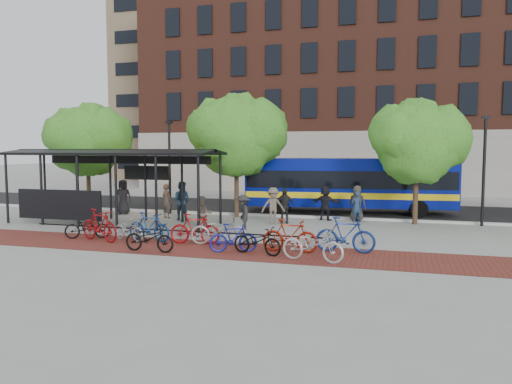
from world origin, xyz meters
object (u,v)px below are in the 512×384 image
(bike_0, at_px, (87,227))
(bike_4, at_px, (149,238))
(bike_9, at_px, (290,236))
(pedestrian_3, at_px, (273,206))
(pedestrian_1, at_px, (167,201))
(pedestrian_2, at_px, (181,201))
(lamp_post_left, at_px, (170,164))
(bike_2, at_px, (129,229))
(bus_shelter, at_px, (110,161))
(lamp_post_right, at_px, (484,167))
(bike_8, at_px, (257,241))
(bike_1, at_px, (99,225))
(pedestrian_5, at_px, (325,203))
(tree_a, at_px, (89,138))
(tree_c, at_px, (419,139))
(pedestrian_7, at_px, (357,207))
(bus, at_px, (349,182))
(pedestrian_4, at_px, (284,206))
(pedestrian_6, at_px, (357,203))
(bike_3, at_px, (149,227))
(bike_6, at_px, (219,230))
(bike_7, at_px, (233,238))
(pedestrian_8, at_px, (203,214))
(pedestrian_9, at_px, (243,214))
(bike_10, at_px, (313,245))
(tree_b, at_px, (238,132))
(pedestrian_0, at_px, (123,197))
(bike_11, at_px, (345,235))

(bike_0, bearing_deg, bike_4, -137.64)
(bike_9, height_order, pedestrian_3, pedestrian_3)
(pedestrian_1, bearing_deg, pedestrian_2, -177.76)
(lamp_post_left, distance_m, bike_2, 8.59)
(bus_shelter, height_order, pedestrian_1, bus_shelter)
(lamp_post_right, bearing_deg, lamp_post_left, 180.00)
(bus_shelter, height_order, bike_8, bus_shelter)
(bike_1, distance_m, pedestrian_5, 11.22)
(pedestrian_3, bearing_deg, pedestrian_1, 152.23)
(tree_a, distance_m, pedestrian_1, 6.65)
(tree_c, xyz_separation_m, pedestrian_7, (-2.83, -0.22, -3.29))
(bus, bearing_deg, pedestrian_4, -124.90)
(tree_a, relative_size, tree_c, 1.04)
(pedestrian_4, bearing_deg, bike_9, -83.31)
(pedestrian_6, bearing_deg, tree_a, 6.97)
(bike_3, bearing_deg, bike_6, -80.42)
(bike_6, relative_size, bike_7, 1.27)
(pedestrian_8, height_order, pedestrian_9, pedestrian_9)
(bike_7, xyz_separation_m, pedestrian_6, (3.50, 8.92, 0.39))
(bike_10, xyz_separation_m, pedestrian_8, (-5.58, 4.42, 0.23))
(tree_b, relative_size, bike_6, 3.02)
(bike_7, height_order, pedestrian_5, pedestrian_5)
(bike_1, relative_size, pedestrian_0, 1.09)
(bike_0, relative_size, pedestrian_0, 0.93)
(bike_0, height_order, pedestrian_2, pedestrian_2)
(pedestrian_2, bearing_deg, tree_c, -172.67)
(bus_shelter, bearing_deg, pedestrian_6, 20.02)
(bike_3, xyz_separation_m, bike_9, (5.74, -0.52, 0.02))
(tree_c, bearing_deg, bike_9, -118.80)
(tree_c, relative_size, pedestrian_1, 3.32)
(bus_shelter, distance_m, bike_6, 8.17)
(bus_shelter, xyz_separation_m, bike_0, (1.36, -3.90, -2.53))
(bike_2, distance_m, bike_8, 5.61)
(tree_a, distance_m, bike_10, 17.65)
(lamp_post_left, bearing_deg, bike_8, -49.67)
(bike_4, distance_m, bike_7, 2.94)
(tree_a, height_order, pedestrian_7, tree_a)
(bike_8, bearing_deg, bike_2, 93.86)
(bike_1, bearing_deg, pedestrian_8, -23.07)
(pedestrian_3, bearing_deg, bike_1, -154.34)
(bike_7, height_order, pedestrian_4, pedestrian_4)
(bike_10, xyz_separation_m, pedestrian_7, (0.61, 9.05, 0.22))
(bike_6, bearing_deg, bus, -32.88)
(pedestrian_0, bearing_deg, pedestrian_9, -37.35)
(pedestrian_3, bearing_deg, tree_a, 147.36)
(pedestrian_6, height_order, pedestrian_7, pedestrian_6)
(pedestrian_0, distance_m, pedestrian_1, 3.12)
(lamp_post_right, relative_size, bike_10, 2.46)
(bike_11, bearing_deg, bus, 5.58)
(pedestrian_5, bearing_deg, tree_b, 19.23)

